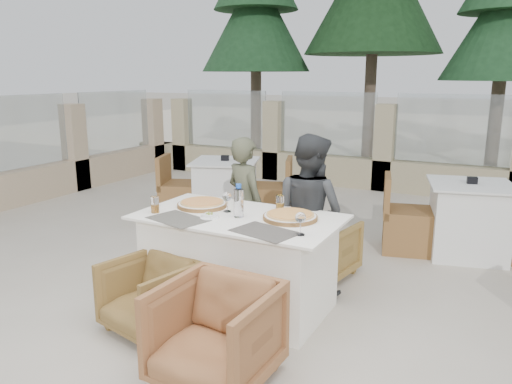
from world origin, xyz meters
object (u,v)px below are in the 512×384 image
at_px(armchair_near_left, 149,295).
at_px(armchair_far_left, 241,237).
at_px(diner_left, 245,205).
at_px(pizza_right, 290,216).
at_px(olive_dish, 210,215).
at_px(armchair_far_right, 322,248).
at_px(water_bottle, 239,201).
at_px(diner_right, 309,214).
at_px(wine_glass_centre, 227,201).
at_px(wine_glass_corner, 300,222).
at_px(armchair_near_right, 215,334).
at_px(beer_glass_right, 280,203).
at_px(dining_table, 239,262).
at_px(beer_glass_left, 155,205).
at_px(bg_table_b, 468,220).
at_px(pizza_left, 202,204).
at_px(bg_table_a, 226,190).

bearing_deg(armchair_near_left, armchair_far_left, 104.85).
bearing_deg(diner_left, pizza_right, 164.16).
height_order(olive_dish, armchair_far_right, olive_dish).
bearing_deg(water_bottle, diner_right, 59.67).
relative_size(water_bottle, diner_right, 0.19).
xyz_separation_m(wine_glass_centre, armchair_near_left, (-0.26, -0.70, -0.59)).
relative_size(wine_glass_corner, diner_right, 0.13).
bearing_deg(armchair_near_right, diner_right, 91.97).
bearing_deg(beer_glass_right, water_bottle, -125.22).
height_order(dining_table, wine_glass_corner, wine_glass_corner).
relative_size(wine_glass_centre, beer_glass_left, 1.38).
xyz_separation_m(diner_left, bg_table_b, (1.87, 1.40, -0.26)).
bearing_deg(armchair_near_right, pizza_left, 128.33).
bearing_deg(pizza_right, armchair_far_left, 138.62).
bearing_deg(beer_glass_right, wine_glass_centre, -150.27).
relative_size(beer_glass_left, armchair_far_right, 0.23).
bearing_deg(dining_table, water_bottle, -54.93).
xyz_separation_m(wine_glass_centre, beer_glass_left, (-0.50, -0.29, -0.03)).
bearing_deg(diner_right, wine_glass_corner, 126.46).
bearing_deg(diner_right, armchair_far_right, -70.81).
relative_size(armchair_far_right, armchair_near_right, 0.85).
bearing_deg(beer_glass_right, pizza_left, -164.65).
bearing_deg(armchair_near_left, armchair_near_right, -9.64).
distance_m(water_bottle, armchair_near_left, 0.98).
distance_m(olive_dish, armchair_far_right, 1.33).
xyz_separation_m(olive_dish, bg_table_a, (-1.26, 2.34, -0.41)).
xyz_separation_m(olive_dish, bg_table_b, (1.70, 2.30, -0.41)).
distance_m(wine_glass_centre, armchair_near_right, 1.27).
distance_m(diner_right, bg_table_a, 2.43).
bearing_deg(armchair_near_left, diner_right, 70.28).
xyz_separation_m(dining_table, armchair_far_left, (-0.46, 0.85, -0.11)).
bearing_deg(beer_glass_right, bg_table_a, 131.12).
bearing_deg(pizza_right, diner_left, 139.35).
xyz_separation_m(dining_table, armchair_near_right, (0.38, -0.96, -0.07)).
xyz_separation_m(olive_dish, armchair_near_left, (-0.24, -0.48, -0.52)).
height_order(water_bottle, beer_glass_left, water_bottle).
xyz_separation_m(beer_glass_left, armchair_near_left, (0.24, -0.41, -0.57)).
distance_m(armchair_far_left, armchair_near_left, 1.49).
bearing_deg(beer_glass_left, armchair_near_left, -59.67).
xyz_separation_m(pizza_left, beer_glass_left, (-0.23, -0.33, 0.04)).
distance_m(bg_table_a, bg_table_b, 2.96).
bearing_deg(wine_glass_corner, wine_glass_centre, 159.23).
bearing_deg(beer_glass_right, armchair_near_right, -83.34).
relative_size(dining_table, armchair_near_left, 2.72).
xyz_separation_m(beer_glass_left, bg_table_a, (-0.79, 2.41, -0.45)).
bearing_deg(armchair_far_left, armchair_near_right, 97.16).
distance_m(diner_right, bg_table_b, 1.97).
bearing_deg(olive_dish, bg_table_b, 53.55).
height_order(water_bottle, armchair_near_left, water_bottle).
xyz_separation_m(pizza_left, water_bottle, (0.43, -0.13, 0.10)).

